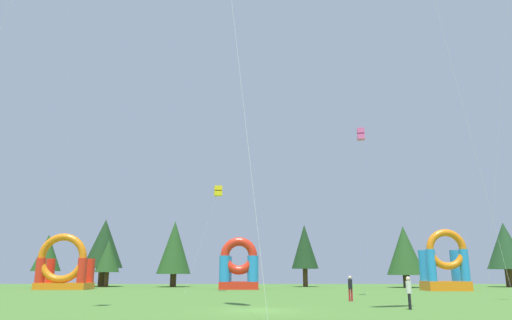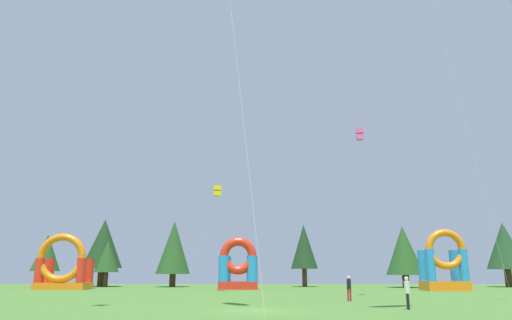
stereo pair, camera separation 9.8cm
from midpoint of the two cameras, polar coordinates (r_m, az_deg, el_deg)
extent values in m
plane|color=#47752D|center=(27.46, -0.02, -17.76)|extent=(120.00, 120.00, 0.00)
cube|color=yellow|center=(53.37, -4.92, -4.07)|extent=(0.98, 0.98, 0.51)
cube|color=yellow|center=(53.47, -4.91, -3.43)|extent=(0.98, 0.98, 0.51)
cylinder|color=silver|center=(52.73, -6.90, -9.60)|extent=(3.37, 0.44, 11.01)
cube|color=#EA599E|center=(44.38, 12.27, 2.71)|extent=(0.73, 0.73, 0.49)
cube|color=#EA599E|center=(44.54, 12.23, 3.43)|extent=(0.73, 0.73, 0.49)
cylinder|color=silver|center=(45.68, 12.46, -6.63)|extent=(0.78, 5.36, 14.47)
cylinder|color=silver|center=(24.35, -2.23, 9.61)|extent=(2.59, 4.59, 23.21)
cylinder|color=silver|center=(38.75, 26.93, 1.95)|extent=(1.50, 5.87, 22.75)
cylinder|color=silver|center=(27.54, 22.15, 11.12)|extent=(5.43, 2.97, 26.11)
cylinder|color=#B21E26|center=(36.75, 11.17, -15.73)|extent=(0.13, 0.13, 0.88)
cylinder|color=#B21E26|center=(36.72, 10.89, -15.75)|extent=(0.13, 0.13, 0.88)
cylinder|color=black|center=(36.71, 10.97, -14.51)|extent=(0.31, 0.31, 0.70)
sphere|color=beige|center=(36.70, 10.94, -13.78)|extent=(0.24, 0.24, 0.24)
cylinder|color=black|center=(29.39, 17.77, -16.00)|extent=(0.14, 0.14, 0.89)
cylinder|color=black|center=(29.56, 17.69, -15.98)|extent=(0.14, 0.14, 0.89)
cylinder|color=silver|center=(29.44, 17.62, -14.45)|extent=(0.34, 0.34, 0.70)
sphere|color=beige|center=(29.43, 17.55, -13.53)|extent=(0.24, 0.24, 0.24)
cube|color=red|center=(61.31, -2.37, -14.92)|extent=(4.83, 4.86, 0.92)
cylinder|color=#268CD8|center=(59.63, -4.13, -12.99)|extent=(1.35, 1.35, 3.14)
cylinder|color=#268CD8|center=(59.50, -0.70, -13.02)|extent=(1.35, 1.35, 3.14)
cylinder|color=#268CD8|center=(63.13, -3.92, -13.01)|extent=(1.35, 1.35, 3.14)
cylinder|color=#268CD8|center=(63.01, -0.68, -13.04)|extent=(1.35, 1.35, 3.14)
torus|color=red|center=(59.57, -2.40, -11.50)|extent=(4.56, 1.08, 4.56)
cube|color=orange|center=(64.79, -22.51, -13.91)|extent=(6.20, 3.95, 0.81)
cylinder|color=red|center=(64.45, -24.98, -12.02)|extent=(1.11, 1.11, 2.95)
cylinder|color=red|center=(62.54, -20.63, -12.39)|extent=(1.11, 1.11, 2.95)
cylinder|color=red|center=(67.05, -23.97, -12.12)|extent=(1.11, 1.11, 2.95)
cylinder|color=red|center=(65.22, -19.77, -12.47)|extent=(1.11, 1.11, 2.95)
torus|color=orange|center=(63.47, -22.72, -10.88)|extent=(5.98, 0.89, 5.98)
cube|color=orange|center=(60.36, 21.63, -13.98)|extent=(4.80, 3.63, 1.06)
cylinder|color=#268CD8|center=(58.46, 20.14, -11.86)|extent=(1.02, 1.02, 3.58)
cylinder|color=#268CD8|center=(59.86, 23.61, -11.59)|extent=(1.02, 1.02, 3.58)
cylinder|color=#268CD8|center=(60.92, 19.29, -11.96)|extent=(1.02, 1.02, 3.58)
cylinder|color=#268CD8|center=(62.26, 22.65, -11.70)|extent=(1.02, 1.02, 3.58)
torus|color=orange|center=(59.18, 21.75, -10.01)|extent=(4.60, 0.81, 4.60)
cylinder|color=#4C331E|center=(75.44, -24.52, -12.98)|extent=(0.73, 0.73, 2.22)
cone|color=#234C1E|center=(75.49, -24.25, -10.18)|extent=(4.06, 4.06, 5.18)
cylinder|color=#4C331E|center=(75.49, -18.47, -13.30)|extent=(1.05, 1.05, 2.69)
cone|color=#193819|center=(75.60, -18.19, -9.55)|extent=(5.81, 5.81, 7.23)
cylinder|color=#4C331E|center=(73.29, -17.97, -13.60)|extent=(0.62, 0.62, 2.06)
cone|color=#234C1E|center=(73.32, -17.78, -11.00)|extent=(3.46, 3.46, 4.61)
cylinder|color=#4C331E|center=(71.42, -10.32, -14.14)|extent=(0.89, 0.89, 1.82)
cone|color=#234C1E|center=(71.50, -10.16, -10.34)|extent=(4.97, 4.97, 7.67)
cylinder|color=#4C331E|center=(71.36, 5.67, -13.99)|extent=(0.71, 0.71, 2.57)
cone|color=#193819|center=(71.45, 5.59, -10.37)|extent=(3.95, 3.95, 6.44)
cylinder|color=#4C331E|center=(70.71, 17.45, -13.82)|extent=(0.93, 0.93, 1.70)
cone|color=#234C1E|center=(70.76, 17.20, -10.40)|extent=(5.17, 5.17, 6.78)
cylinder|color=#4C331E|center=(78.45, 28.01, -12.50)|extent=(0.99, 0.99, 2.50)
cone|color=#1E4221|center=(78.53, 27.64, -9.17)|extent=(5.49, 5.49, 6.69)
camera|label=1|loc=(0.05, -90.08, 0.02)|focal=33.05mm
camera|label=2|loc=(0.05, 89.92, -0.02)|focal=33.05mm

